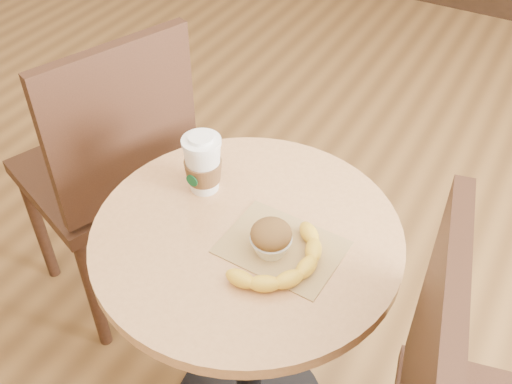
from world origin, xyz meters
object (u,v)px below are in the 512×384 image
coffee_cup (203,165)px  muffin (271,238)px  banana (284,258)px  cafe_table (248,300)px  chair_left (112,170)px

coffee_cup → muffin: bearing=-21.2°
muffin → banana: (0.04, -0.02, -0.02)m
muffin → banana: 0.05m
cafe_table → banana: banana is taller
cafe_table → banana: 0.28m
banana → cafe_table: bearing=-177.3°
coffee_cup → banana: bearing=-21.3°
chair_left → banana: size_ratio=4.20×
cafe_table → muffin: bearing=-20.8°
cafe_table → chair_left: 0.60m
cafe_table → coffee_cup: coffee_cup is taller
muffin → chair_left: bearing=160.7°
banana → muffin: bearing=-179.8°
chair_left → banana: chair_left is taller
chair_left → banana: 0.75m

